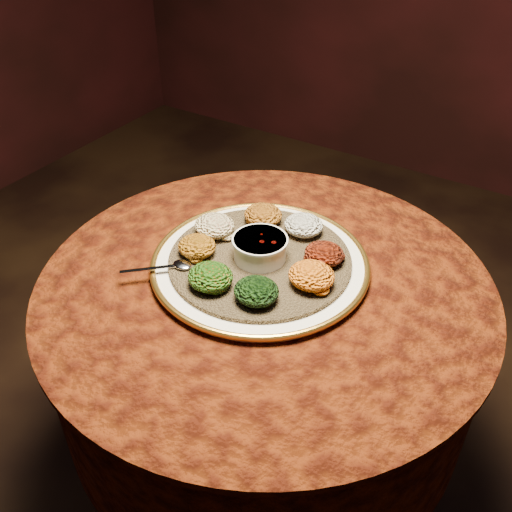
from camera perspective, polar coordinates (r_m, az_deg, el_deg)
The scene contains 13 objects.
table at distance 1.32m, azimuth 0.84°, elevation -8.44°, with size 0.96×0.96×0.73m.
platter at distance 1.22m, azimuth 0.39°, elevation -0.75°, with size 0.58×0.58×0.02m.
injera at distance 1.22m, azimuth 0.39°, elevation -0.35°, with size 0.39×0.39×0.01m, color brown.
stew_bowl at distance 1.20m, azimuth 0.40°, elevation 0.93°, with size 0.12×0.12×0.05m.
spoon at distance 1.19m, azimuth -7.91°, elevation -0.93°, with size 0.12×0.11×0.01m.
portion_ayib at distance 1.28m, azimuth 4.78°, elevation 3.09°, with size 0.09×0.08×0.04m, color beige.
portion_kitfo at distance 1.20m, azimuth 6.83°, elevation 0.22°, with size 0.08×0.08×0.04m, color black.
portion_tikil at distance 1.14m, azimuth 5.57°, elevation -1.96°, with size 0.09×0.09×0.04m, color orange.
portion_gomen at distance 1.10m, azimuth 0.04°, elevation -3.53°, with size 0.09×0.08×0.04m, color black.
portion_mixveg at distance 1.13m, azimuth -4.58°, elevation -2.09°, with size 0.09×0.09×0.04m, color #AB320B.
portion_kik at distance 1.22m, azimuth -5.92°, elevation 0.98°, with size 0.08×0.08×0.04m, color #9A530D.
portion_timatim at distance 1.28m, azimuth -4.18°, elevation 3.04°, with size 0.09×0.09×0.04m, color maroon.
portion_shiro at distance 1.31m, azimuth 0.72°, elevation 4.14°, with size 0.09×0.08×0.04m, color #894B10.
Camera 1 is at (0.47, -0.80, 1.49)m, focal length 40.00 mm.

